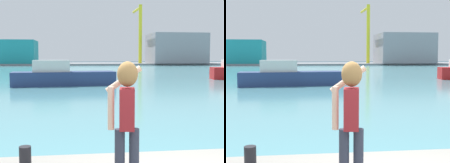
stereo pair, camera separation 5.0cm
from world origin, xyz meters
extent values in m
plane|color=#334751|center=(0.00, 50.00, 0.00)|extent=(220.00, 220.00, 0.00)
cube|color=#599EA8|center=(0.00, 52.00, 0.01)|extent=(140.00, 100.00, 0.02)
cube|color=gray|center=(0.00, 92.00, 0.27)|extent=(140.00, 20.00, 0.53)
cylinder|color=#2D3342|center=(-0.80, 0.46, 1.10)|extent=(0.14, 0.14, 0.82)
cylinder|color=#2D3342|center=(-0.60, 0.46, 1.10)|extent=(0.14, 0.14, 0.82)
cube|color=maroon|center=(-0.70, 0.46, 1.79)|extent=(0.26, 0.37, 0.56)
sphere|color=#E0B293|center=(-0.70, 0.46, 2.25)|extent=(0.22, 0.22, 0.22)
ellipsoid|color=olive|center=(-0.70, 0.44, 2.26)|extent=(0.28, 0.26, 0.34)
cylinder|color=#E0B293|center=(-0.92, 0.46, 1.80)|extent=(0.09, 0.09, 0.58)
cylinder|color=#E0B293|center=(-0.71, 0.69, 2.17)|extent=(0.53, 0.18, 0.40)
cube|color=black|center=(-0.69, 0.81, 2.34)|extent=(0.02, 0.07, 0.14)
cylinder|color=black|center=(-2.21, 1.43, 0.87)|extent=(0.19, 0.19, 0.35)
cube|color=navy|center=(-2.21, 23.34, 0.61)|extent=(8.92, 3.18, 1.18)
cube|color=silver|center=(-3.30, 23.25, 1.70)|extent=(3.20, 2.09, 0.99)
cube|color=teal|center=(-17.94, 88.12, 3.83)|extent=(11.97, 11.52, 6.59)
cube|color=gray|center=(29.59, 87.42, 4.94)|extent=(16.07, 12.48, 8.82)
cylinder|color=yellow|center=(18.34, 86.42, 9.11)|extent=(1.00, 1.00, 17.16)
cylinder|color=yellow|center=(18.33, 91.53, 16.90)|extent=(0.74, 10.21, 0.70)
camera|label=1|loc=(-1.42, -3.62, 2.50)|focal=49.59mm
camera|label=2|loc=(-1.37, -3.63, 2.50)|focal=49.59mm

